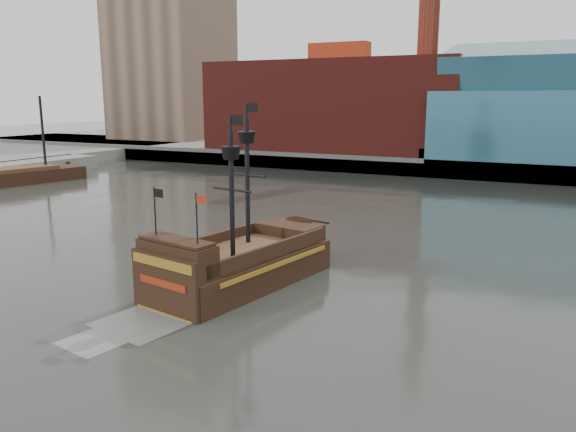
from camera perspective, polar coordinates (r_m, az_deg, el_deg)
The scene contains 6 objects.
ground at distance 24.34m, azimuth -9.09°, elevation -15.09°, with size 400.00×400.00×0.00m, color #252723.
promenade_far at distance 110.76m, azimuth 19.63°, elevation 5.97°, with size 220.00×60.00×2.00m, color slate.
seawall at distance 81.65m, azimuth 17.11°, elevation 4.50°, with size 220.00×1.00×2.60m, color #4C4C49.
skyline at distance 103.31m, azimuth 23.06°, elevation 18.48°, with size 149.00×45.00×62.00m.
pirate_ship at distance 33.78m, azimuth -4.96°, elevation -5.30°, with size 7.29×15.95×11.51m.
docked_vessel at distance 81.45m, azimuth -26.26°, elevation 3.44°, with size 8.29×19.43×12.89m.
Camera 1 is at (12.81, -17.56, 10.95)m, focal length 35.00 mm.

